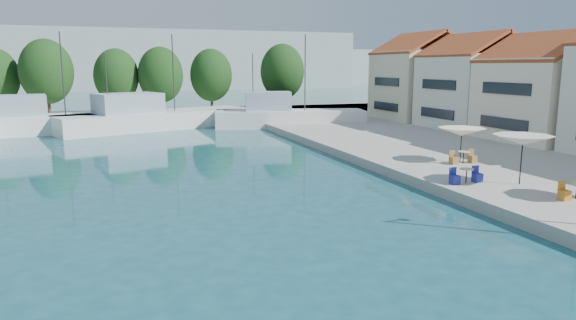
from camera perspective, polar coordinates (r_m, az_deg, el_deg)
name	(u,v)px	position (r m, az deg, el deg)	size (l,w,h in m)	color
quay_right	(555,150)	(43.31, 27.57, 0.97)	(32.00, 92.00, 0.60)	#A19A91
quay_far	(120,117)	(66.33, -18.14, 4.52)	(90.00, 16.00, 0.60)	#A19A91
hill_west	(24,60)	(160.34, -27.26, 9.82)	(180.00, 40.00, 16.00)	#99A79E
hill_east	(251,67)	(185.75, -4.10, 10.24)	(140.00, 40.00, 12.00)	#99A79E
building_04	(549,85)	(46.39, 27.05, 7.43)	(9.00, 8.80, 9.20)	#F5E3C4
building_05	(474,79)	(53.00, 19.99, 8.44)	(8.40, 8.80, 9.70)	silver
building_06	(421,75)	(60.23, 14.52, 9.12)	(9.00, 8.80, 10.20)	beige
trawler_02	(43,123)	(55.49, -25.57, 3.76)	(17.02, 6.54, 10.20)	white
trawler_03	(153,119)	(55.71, -14.82, 4.46)	(21.19, 12.02, 10.20)	silver
trawler_04	(286,117)	(55.67, -0.18, 4.80)	(16.50, 7.87, 10.20)	silver
tree_04	(46,72)	(67.92, -25.27, 8.87)	(6.14, 6.14, 9.09)	#3F2B19
tree_05	(116,76)	(68.23, -18.54, 8.83)	(5.45, 5.45, 8.07)	#3F2B19
tree_06	(161,75)	(67.39, -13.97, 9.16)	(5.61, 5.61, 8.31)	#3F2B19
tree_07	(211,75)	(69.30, -8.54, 9.30)	(5.51, 5.51, 8.15)	#3F2B19
tree_08	(282,72)	(71.19, -0.63, 9.79)	(6.02, 6.02, 8.91)	#3F2B19
umbrella_white	(523,140)	(28.27, 24.65, 2.03)	(2.97, 2.97, 2.51)	black
umbrella_cream	(462,132)	(33.79, 18.74, 2.99)	(2.95, 2.95, 2.13)	black
cafe_table_01	(576,193)	(26.57, 29.39, -3.19)	(1.82, 0.70, 0.76)	black
cafe_table_02	(466,178)	(27.81, 19.18, -1.86)	(1.82, 0.70, 0.76)	black
cafe_table_03	(463,159)	(33.31, 18.89, 0.11)	(1.82, 0.70, 0.76)	black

